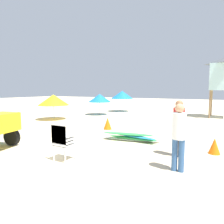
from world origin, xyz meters
name	(u,v)px	position (x,y,z in m)	size (l,w,h in m)	color
ground	(20,159)	(0.00, 0.00, 0.00)	(80.00, 80.00, 0.00)	beige
stacked_plastic_chairs	(62,138)	(1.20, 0.45, 0.65)	(0.48, 0.48, 1.11)	white
surfboard_pile	(131,137)	(1.95, 3.40, 0.16)	(2.28, 0.85, 0.32)	white
lifeguard_near_left	(179,125)	(3.91, 2.41, 0.96)	(0.32, 0.32, 1.67)	black
lifeguard_near_center	(179,133)	(4.13, 1.29, 0.94)	(0.32, 0.32, 1.65)	#33598C
beach_umbrella_left	(100,98)	(-3.52, 9.70, 1.31)	(1.80, 1.80, 1.63)	beige
beach_umbrella_mid	(122,95)	(-3.06, 12.69, 1.50)	(2.00, 2.00, 1.85)	beige
beach_umbrella_far	(53,100)	(-4.78, 6.08, 1.30)	(2.00, 2.00, 1.65)	beige
traffic_cone_near	(214,146)	(4.84, 3.22, 0.25)	(0.35, 0.35, 0.50)	orange
traffic_cone_far	(108,123)	(0.00, 4.95, 0.29)	(0.41, 0.41, 0.59)	orange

